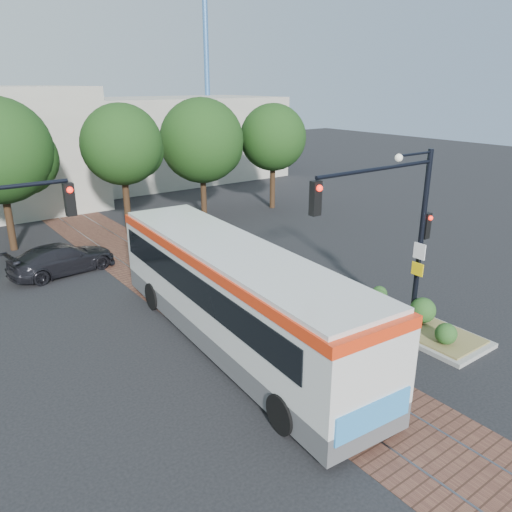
% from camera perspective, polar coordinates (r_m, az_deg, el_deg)
% --- Properties ---
extents(ground, '(120.00, 120.00, 0.00)m').
position_cam_1_polar(ground, '(16.10, 3.81, -11.53)').
color(ground, black).
rests_on(ground, ground).
extents(trackbed, '(3.60, 40.00, 0.02)m').
position_cam_1_polar(trackbed, '(18.94, -4.08, -6.54)').
color(trackbed, brown).
rests_on(trackbed, ground).
extents(tree_row, '(26.40, 5.60, 7.67)m').
position_cam_1_polar(tree_row, '(28.97, -15.93, 11.83)').
color(tree_row, '#382314').
rests_on(tree_row, ground).
extents(warehouses, '(40.00, 13.00, 8.00)m').
position_cam_1_polar(warehouses, '(40.36, -24.69, 11.25)').
color(warehouses, '#ADA899').
rests_on(warehouses, ground).
extents(crane, '(8.00, 0.50, 18.00)m').
position_cam_1_polar(crane, '(52.12, -5.71, 22.07)').
color(crane, '#3F72B2').
rests_on(crane, ground).
extents(city_bus, '(3.55, 12.74, 3.36)m').
position_cam_1_polar(city_bus, '(16.12, -2.67, -4.00)').
color(city_bus, '#4A4B4D').
rests_on(city_bus, ground).
extents(traffic_island, '(2.20, 5.20, 1.13)m').
position_cam_1_polar(traffic_island, '(18.62, 17.15, -6.78)').
color(traffic_island, gray).
rests_on(traffic_island, ground).
extents(signal_pole_main, '(5.49, 0.46, 6.00)m').
position_cam_1_polar(signal_pole_main, '(16.64, 16.20, 4.31)').
color(signal_pole_main, black).
rests_on(signal_pole_main, ground).
extents(parked_car, '(4.92, 2.52, 1.37)m').
position_cam_1_polar(parked_car, '(24.19, -21.26, -0.29)').
color(parked_car, black).
rests_on(parked_car, ground).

